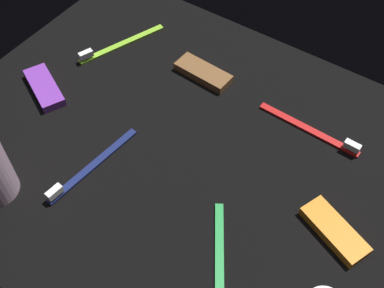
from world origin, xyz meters
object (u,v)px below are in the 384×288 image
(toothbrush_navy, at_px, (88,168))
(toothbrush_green, at_px, (220,269))
(snack_bar_purple, at_px, (44,88))
(snack_bar_orange, at_px, (335,229))
(toothbrush_lime, at_px, (117,45))
(snack_bar_brown, at_px, (203,73))
(toothbrush_red, at_px, (315,131))

(toothbrush_navy, relative_size, toothbrush_green, 1.14)
(snack_bar_purple, bearing_deg, snack_bar_orange, -151.02)
(toothbrush_green, distance_m, snack_bar_orange, 0.17)
(toothbrush_lime, bearing_deg, snack_bar_brown, -170.90)
(toothbrush_lime, bearing_deg, toothbrush_navy, 120.61)
(toothbrush_red, distance_m, toothbrush_navy, 0.37)
(toothbrush_navy, relative_size, toothbrush_lime, 1.04)
(toothbrush_green, bearing_deg, toothbrush_red, -90.32)
(toothbrush_red, xyz_separation_m, toothbrush_lime, (0.40, 0.02, 0.00))
(snack_bar_brown, bearing_deg, snack_bar_purple, 45.30)
(toothbrush_red, distance_m, toothbrush_green, 0.29)
(toothbrush_lime, bearing_deg, snack_bar_purple, 78.55)
(toothbrush_navy, bearing_deg, toothbrush_red, -134.13)
(toothbrush_navy, relative_size, snack_bar_brown, 1.73)
(toothbrush_lime, bearing_deg, toothbrush_red, -177.20)
(toothbrush_red, relative_size, toothbrush_lime, 1.05)
(toothbrush_lime, xyz_separation_m, snack_bar_brown, (-0.18, -0.03, 0.00))
(toothbrush_navy, bearing_deg, snack_bar_purple, -25.85)
(toothbrush_lime, distance_m, toothbrush_green, 0.48)
(toothbrush_lime, relative_size, snack_bar_purple, 1.66)
(toothbrush_red, bearing_deg, snack_bar_purple, 22.40)
(toothbrush_red, bearing_deg, toothbrush_green, 89.68)
(toothbrush_red, relative_size, toothbrush_navy, 1.00)
(snack_bar_brown, xyz_separation_m, snack_bar_purple, (0.21, 0.19, 0.00))
(snack_bar_orange, bearing_deg, toothbrush_navy, 40.16)
(toothbrush_navy, height_order, snack_bar_orange, toothbrush_navy)
(toothbrush_red, bearing_deg, snack_bar_orange, 124.73)
(toothbrush_lime, relative_size, toothbrush_green, 1.09)
(toothbrush_navy, bearing_deg, snack_bar_orange, -161.90)
(toothbrush_navy, height_order, toothbrush_green, same)
(toothbrush_lime, bearing_deg, toothbrush_green, 146.13)
(toothbrush_navy, bearing_deg, toothbrush_green, 174.73)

